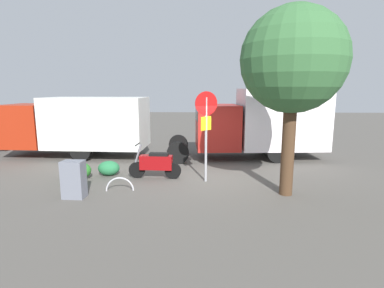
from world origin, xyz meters
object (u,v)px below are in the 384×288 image
(street_tree, at_px, (293,61))
(utility_cabinet, at_px, (74,179))
(box_truck_far, at_px, (75,123))
(motorcycle, at_px, (156,164))
(stop_sign, at_px, (206,122))
(box_truck_near, at_px, (260,121))
(bike_rack_hoop, at_px, (120,191))

(street_tree, bearing_deg, utility_cabinet, 4.77)
(box_truck_far, height_order, motorcycle, box_truck_far)
(box_truck_far, relative_size, street_tree, 1.52)
(stop_sign, bearing_deg, motorcycle, -9.53)
(motorcycle, bearing_deg, utility_cabinet, 47.05)
(box_truck_near, distance_m, motorcycle, 5.43)
(street_tree, height_order, utility_cabinet, street_tree)
(box_truck_near, bearing_deg, street_tree, 84.70)
(utility_cabinet, bearing_deg, street_tree, -175.23)
(stop_sign, bearing_deg, box_truck_near, -123.66)
(motorcycle, height_order, utility_cabinet, motorcycle)
(box_truck_near, bearing_deg, bike_rack_hoop, 38.84)
(bike_rack_hoop, bearing_deg, box_truck_far, -55.25)
(box_truck_near, relative_size, motorcycle, 3.83)
(street_tree, bearing_deg, box_truck_near, -91.11)
(bike_rack_hoop, bearing_deg, stop_sign, -158.00)
(box_truck_far, bearing_deg, stop_sign, 149.94)
(street_tree, xyz_separation_m, bike_rack_hoop, (4.92, -0.12, -3.76))
(stop_sign, height_order, utility_cabinet, stop_sign)
(motorcycle, xyz_separation_m, street_tree, (-4.03, 1.46, 3.24))
(stop_sign, bearing_deg, street_tree, 153.23)
(box_truck_near, xyz_separation_m, box_truck_far, (8.28, -0.04, -0.13))
(box_truck_near, relative_size, street_tree, 1.32)
(box_truck_near, relative_size, bike_rack_hoop, 8.16)
(box_truck_far, xyz_separation_m, stop_sign, (-5.87, 3.67, 0.45))
(motorcycle, relative_size, street_tree, 0.35)
(box_truck_far, bearing_deg, bike_rack_hoop, 126.70)
(street_tree, height_order, bike_rack_hoop, street_tree)
(box_truck_far, distance_m, stop_sign, 6.93)
(motorcycle, distance_m, street_tree, 5.37)
(motorcycle, distance_m, stop_sign, 2.25)
(stop_sign, distance_m, street_tree, 3.16)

